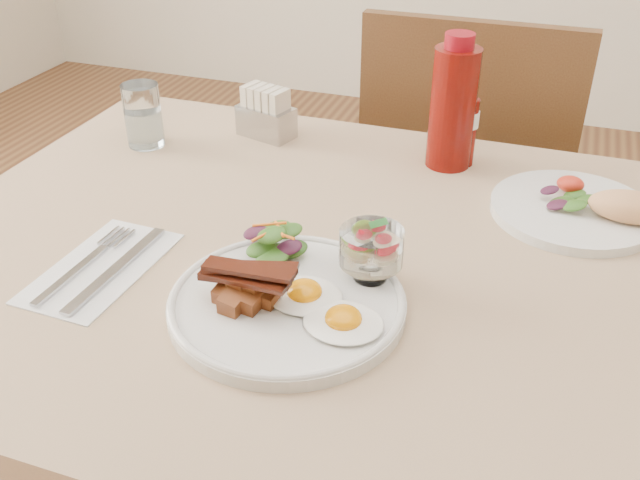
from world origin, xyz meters
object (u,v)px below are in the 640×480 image
ketchup_bottle (453,106)px  hot_sauce_bottle (466,128)px  chair_far (464,193)px  main_plate (287,304)px  water_glass (144,119)px  fruit_cup (371,247)px  sugar_caddy (266,115)px  second_plate (587,208)px  table (393,321)px

ketchup_bottle → hot_sauce_bottle: (0.02, 0.01, -0.04)m
chair_far → main_plate: (-0.10, -0.79, 0.24)m
hot_sauce_bottle → water_glass: hot_sauce_bottle is taller
ketchup_bottle → fruit_cup: bearing=-93.7°
fruit_cup → hot_sauce_bottle: 0.39m
hot_sauce_bottle → main_plate: bearing=-105.4°
sugar_caddy → hot_sauce_bottle: bearing=16.2°
main_plate → second_plate: size_ratio=1.11×
chair_far → hot_sauce_bottle: bearing=-85.3°
main_plate → hot_sauce_bottle: hot_sauce_bottle is taller
sugar_caddy → fruit_cup: bearing=-36.2°
ketchup_bottle → chair_far: bearing=90.7°
fruit_cup → second_plate: size_ratio=0.31×
second_plate → ketchup_bottle: ketchup_bottle is taller
hot_sauce_bottle → fruit_cup: bearing=-97.1°
sugar_caddy → water_glass: size_ratio=1.01×
chair_far → water_glass: size_ratio=8.62×
hot_sauce_bottle → water_glass: (-0.53, -0.10, -0.02)m
fruit_cup → water_glass: 0.56m
second_plate → sugar_caddy: 0.56m
table → main_plate: 0.19m
second_plate → main_plate: bearing=-133.4°
hot_sauce_bottle → water_glass: size_ratio=1.22×
table → sugar_caddy: size_ratio=12.18×
chair_far → sugar_caddy: 0.53m
fruit_cup → sugar_caddy: 0.49m
fruit_cup → second_plate: bearing=47.6°
ketchup_bottle → water_glass: size_ratio=2.00×
main_plate → ketchup_bottle: (0.10, 0.45, 0.09)m
table → water_glass: (-0.51, 0.23, 0.14)m
water_glass → sugar_caddy: bearing=29.5°
hot_sauce_bottle → chair_far: bearing=94.7°
main_plate → water_glass: (-0.40, 0.36, 0.04)m
main_plate → second_plate: (0.32, 0.34, 0.01)m
hot_sauce_bottle → water_glass: bearing=-168.9°
table → hot_sauce_bottle: (0.03, 0.33, 0.15)m
fruit_cup → ketchup_bottle: (0.02, 0.38, 0.04)m
chair_far → table: bearing=-90.0°
ketchup_bottle → hot_sauce_bottle: size_ratio=1.64×
chair_far → ketchup_bottle: (0.00, -0.34, 0.33)m
fruit_cup → hot_sauce_bottle: hot_sauce_bottle is taller
chair_far → ketchup_bottle: bearing=-89.3°
main_plate → table: bearing=52.3°
table → sugar_caddy: 0.48m
fruit_cup → water_glass: (-0.48, 0.28, -0.01)m
hot_sauce_bottle → water_glass: 0.54m
chair_far → second_plate: (0.22, -0.45, 0.24)m
second_plate → chair_far: bearing=116.5°
second_plate → water_glass: size_ratio=2.33×
chair_far → hot_sauce_bottle: chair_far is taller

